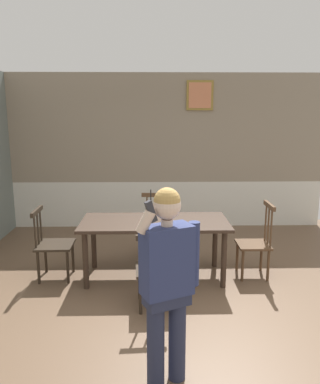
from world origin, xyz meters
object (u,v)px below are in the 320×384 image
(chair_near_window, at_px, (154,226))
(chair_opposite_corner, at_px, (256,242))
(dining_table, at_px, (155,227))
(person_figure, at_px, (168,277))
(chair_at_table_head, at_px, (155,270))
(chair_by_doorway, at_px, (52,244))

(chair_near_window, distance_m, chair_opposite_corner, 1.58)
(dining_table, height_order, person_figure, person_figure)
(person_figure, bearing_deg, chair_at_table_head, -110.38)
(chair_near_window, distance_m, person_figure, 2.89)
(chair_by_doorway, bearing_deg, person_figure, 33.73)
(chair_at_table_head, xyz_separation_m, chair_opposite_corner, (1.35, 0.82, 0.02))
(dining_table, relative_size, chair_opposite_corner, 1.91)
(chair_opposite_corner, bearing_deg, chair_near_window, 59.20)
(chair_by_doorway, height_order, person_figure, person_figure)
(person_figure, bearing_deg, dining_table, -111.96)
(chair_near_window, xyz_separation_m, chair_opposite_corner, (1.34, -0.82, 0.02))
(chair_by_doorway, relative_size, person_figure, 0.59)
(dining_table, xyz_separation_m, person_figure, (0.08, -2.03, 0.23))
(chair_by_doorway, xyz_separation_m, chair_opposite_corner, (2.69, -0.00, -0.00))
(chair_near_window, bearing_deg, chair_opposite_corner, 151.57)
(chair_at_table_head, bearing_deg, person_figure, -89.18)
(dining_table, relative_size, chair_by_doorway, 2.03)
(chair_near_window, bearing_deg, chair_by_doorway, 34.41)
(dining_table, distance_m, chair_by_doorway, 1.36)
(dining_table, relative_size, chair_at_table_head, 2.11)
(chair_near_window, height_order, person_figure, person_figure)
(chair_near_window, relative_size, chair_opposite_corner, 0.94)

